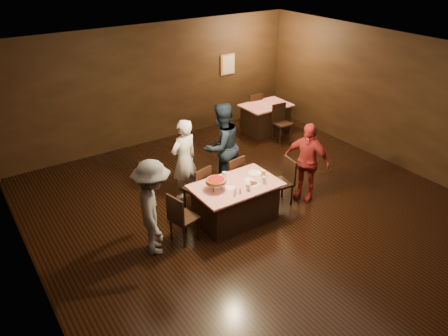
{
  "coord_description": "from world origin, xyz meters",
  "views": [
    {
      "loc": [
        -4.53,
        -4.85,
        4.78
      ],
      "look_at": [
        -0.54,
        1.08,
        1.0
      ],
      "focal_mm": 35.0,
      "sensor_mm": 36.0,
      "label": 1
    }
  ],
  "objects_px": {
    "chair_far_left": "(197,187)",
    "glass_amber": "(263,174)",
    "back_table": "(265,118)",
    "chair_back_far": "(252,109)",
    "glass_front_right": "(264,180)",
    "plate_empty": "(255,173)",
    "diner_navy_hoodie": "(222,146)",
    "diner_red_shirt": "(306,161)",
    "chair_end_left": "(184,217)",
    "chair_far_right": "(230,176)",
    "glass_back": "(224,175)",
    "diner_grey_knit": "(153,208)",
    "chair_back_near": "(282,123)",
    "pizza_stand": "(216,181)",
    "main_table": "(236,202)",
    "chair_end_right": "(281,182)",
    "glass_front_left": "(248,187)",
    "diner_white_jacket": "(184,160)"
  },
  "relations": [
    {
      "from": "chair_far_right",
      "to": "pizza_stand",
      "type": "distance_m",
      "value": 1.16
    },
    {
      "from": "diner_white_jacket",
      "to": "pizza_stand",
      "type": "bearing_deg",
      "value": 77.02
    },
    {
      "from": "main_table",
      "to": "chair_far_left",
      "type": "height_order",
      "value": "chair_far_left"
    },
    {
      "from": "chair_far_left",
      "to": "glass_front_right",
      "type": "bearing_deg",
      "value": 116.47
    },
    {
      "from": "diner_navy_hoodie",
      "to": "diner_white_jacket",
      "type": "bearing_deg",
      "value": -11.76
    },
    {
      "from": "chair_end_left",
      "to": "pizza_stand",
      "type": "distance_m",
      "value": 0.85
    },
    {
      "from": "diner_grey_knit",
      "to": "pizza_stand",
      "type": "xyz_separation_m",
      "value": [
        1.25,
        0.04,
        0.1
      ]
    },
    {
      "from": "plate_empty",
      "to": "glass_front_left",
      "type": "bearing_deg",
      "value": -138.01
    },
    {
      "from": "chair_back_near",
      "to": "glass_amber",
      "type": "xyz_separation_m",
      "value": [
        -2.59,
        -2.43,
        0.37
      ]
    },
    {
      "from": "diner_navy_hoodie",
      "to": "glass_amber",
      "type": "bearing_deg",
      "value": 84.83
    },
    {
      "from": "chair_end_left",
      "to": "diner_red_shirt",
      "type": "xyz_separation_m",
      "value": [
        2.76,
        -0.1,
        0.34
      ]
    },
    {
      "from": "back_table",
      "to": "chair_back_far",
      "type": "bearing_deg",
      "value": 90.0
    },
    {
      "from": "chair_back_far",
      "to": "diner_red_shirt",
      "type": "relative_size",
      "value": 0.58
    },
    {
      "from": "chair_back_near",
      "to": "diner_grey_knit",
      "type": "relative_size",
      "value": 0.56
    },
    {
      "from": "chair_back_near",
      "to": "glass_front_left",
      "type": "height_order",
      "value": "chair_back_near"
    },
    {
      "from": "pizza_stand",
      "to": "glass_back",
      "type": "bearing_deg",
      "value": 35.54
    },
    {
      "from": "chair_far_left",
      "to": "plate_empty",
      "type": "relative_size",
      "value": 3.8
    },
    {
      "from": "chair_far_right",
      "to": "glass_front_right",
      "type": "height_order",
      "value": "chair_far_right"
    },
    {
      "from": "main_table",
      "to": "diner_navy_hoodie",
      "type": "bearing_deg",
      "value": 67.81
    },
    {
      "from": "chair_end_right",
      "to": "chair_back_far",
      "type": "distance_m",
      "value": 4.23
    },
    {
      "from": "glass_front_right",
      "to": "chair_end_left",
      "type": "bearing_deg",
      "value": 170.84
    },
    {
      "from": "chair_far_right",
      "to": "glass_front_left",
      "type": "xyz_separation_m",
      "value": [
        -0.35,
        -1.05,
        0.37
      ]
    },
    {
      "from": "diner_grey_knit",
      "to": "plate_empty",
      "type": "height_order",
      "value": "diner_grey_knit"
    },
    {
      "from": "chair_far_right",
      "to": "diner_red_shirt",
      "type": "height_order",
      "value": "diner_red_shirt"
    },
    {
      "from": "chair_far_right",
      "to": "chair_end_right",
      "type": "relative_size",
      "value": 1.0
    },
    {
      "from": "chair_back_near",
      "to": "glass_back",
      "type": "relative_size",
      "value": 6.79
    },
    {
      "from": "diner_grey_knit",
      "to": "plate_empty",
      "type": "relative_size",
      "value": 6.83
    },
    {
      "from": "main_table",
      "to": "back_table",
      "type": "relative_size",
      "value": 1.23
    },
    {
      "from": "chair_far_left",
      "to": "chair_far_right",
      "type": "xyz_separation_m",
      "value": [
        0.8,
        0.0,
        0.0
      ]
    },
    {
      "from": "chair_far_right",
      "to": "diner_navy_hoodie",
      "type": "bearing_deg",
      "value": -109.19
    },
    {
      "from": "glass_front_left",
      "to": "glass_back",
      "type": "relative_size",
      "value": 1.0
    },
    {
      "from": "chair_far_right",
      "to": "diner_grey_knit",
      "type": "xyz_separation_m",
      "value": [
        -2.05,
        -0.74,
        0.38
      ]
    },
    {
      "from": "chair_back_near",
      "to": "diner_grey_knit",
      "type": "bearing_deg",
      "value": -149.03
    },
    {
      "from": "glass_back",
      "to": "diner_grey_knit",
      "type": "bearing_deg",
      "value": -169.7
    },
    {
      "from": "chair_far_right",
      "to": "chair_end_right",
      "type": "distance_m",
      "value": 1.03
    },
    {
      "from": "glass_front_right",
      "to": "plate_empty",
      "type": "bearing_deg",
      "value": 75.96
    },
    {
      "from": "diner_red_shirt",
      "to": "glass_front_right",
      "type": "xyz_separation_m",
      "value": [
        -1.21,
        -0.15,
        0.02
      ]
    },
    {
      "from": "diner_red_shirt",
      "to": "glass_amber",
      "type": "bearing_deg",
      "value": -117.09
    },
    {
      "from": "chair_far_left",
      "to": "chair_back_near",
      "type": "xyz_separation_m",
      "value": [
        3.59,
        1.63,
        0.0
      ]
    },
    {
      "from": "glass_front_right",
      "to": "glass_amber",
      "type": "distance_m",
      "value": 0.25
    },
    {
      "from": "diner_navy_hoodie",
      "to": "glass_front_right",
      "type": "relative_size",
      "value": 13.41
    },
    {
      "from": "glass_front_left",
      "to": "chair_end_left",
      "type": "bearing_deg",
      "value": 165.38
    },
    {
      "from": "main_table",
      "to": "glass_back",
      "type": "xyz_separation_m",
      "value": [
        -0.05,
        0.3,
        0.46
      ]
    },
    {
      "from": "diner_navy_hoodie",
      "to": "diner_red_shirt",
      "type": "xyz_separation_m",
      "value": [
        1.16,
        -1.32,
        -0.12
      ]
    },
    {
      "from": "main_table",
      "to": "chair_far_left",
      "type": "xyz_separation_m",
      "value": [
        -0.4,
        0.75,
        0.09
      ]
    },
    {
      "from": "chair_back_far",
      "to": "glass_front_right",
      "type": "distance_m",
      "value": 4.8
    },
    {
      "from": "chair_far_left",
      "to": "glass_amber",
      "type": "xyz_separation_m",
      "value": [
        1.0,
        -0.8,
        0.37
      ]
    },
    {
      "from": "main_table",
      "to": "chair_back_near",
      "type": "xyz_separation_m",
      "value": [
        3.19,
        2.38,
        0.09
      ]
    },
    {
      "from": "chair_end_left",
      "to": "chair_end_right",
      "type": "height_order",
      "value": "same"
    },
    {
      "from": "main_table",
      "to": "glass_back",
      "type": "relative_size",
      "value": 11.43
    }
  ]
}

